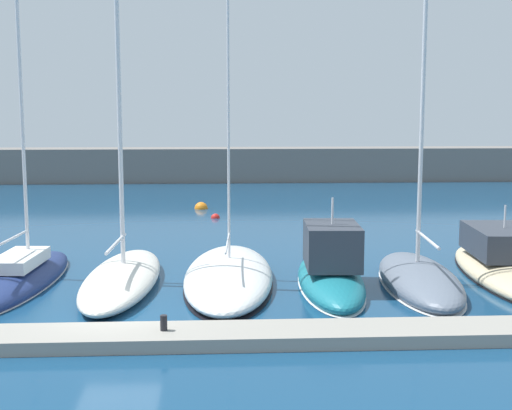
# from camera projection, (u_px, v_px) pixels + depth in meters

# --- Properties ---
(ground_plane) EXTENTS (120.00, 120.00, 0.00)m
(ground_plane) POSITION_uv_depth(u_px,v_px,m) (117.00, 324.00, 21.45)
(ground_plane) COLOR navy
(dock_pier) EXTENTS (36.52, 1.78, 0.39)m
(dock_pier) POSITION_uv_depth(u_px,v_px,m) (107.00, 338.00, 19.48)
(dock_pier) COLOR gray
(dock_pier) RESTS_ON ground_plane
(breakwater_seawall) EXTENTS (108.00, 3.73, 3.06)m
(breakwater_seawall) POSITION_uv_depth(u_px,v_px,m) (184.00, 165.00, 63.65)
(breakwater_seawall) COLOR slate
(breakwater_seawall) RESTS_ON ground_plane
(sailboat_navy_fourth) EXTENTS (3.02, 9.67, 14.30)m
(sailboat_navy_fourth) POSITION_uv_depth(u_px,v_px,m) (20.00, 278.00, 26.17)
(sailboat_navy_fourth) COLOR navy
(sailboat_navy_fourth) RESTS_ON ground_plane
(sailboat_ivory_fifth) EXTENTS (2.91, 9.51, 19.39)m
(sailboat_ivory_fifth) POSITION_uv_depth(u_px,v_px,m) (122.00, 273.00, 25.84)
(sailboat_ivory_fifth) COLOR silver
(sailboat_ivory_fifth) RESTS_ON ground_plane
(sailboat_white_sixth) EXTENTS (3.84, 10.60, 21.99)m
(sailboat_white_sixth) POSITION_uv_depth(u_px,v_px,m) (229.00, 275.00, 26.46)
(sailboat_white_sixth) COLOR white
(sailboat_white_sixth) RESTS_ON ground_plane
(motorboat_teal_seventh) EXTENTS (2.78, 8.37, 3.79)m
(motorboat_teal_seventh) POSITION_uv_depth(u_px,v_px,m) (331.00, 271.00, 25.86)
(motorboat_teal_seventh) COLOR #19707F
(motorboat_teal_seventh) RESTS_ON ground_plane
(sailboat_slate_eighth) EXTENTS (3.31, 8.54, 16.00)m
(sailboat_slate_eighth) POSITION_uv_depth(u_px,v_px,m) (419.00, 278.00, 25.95)
(sailboat_slate_eighth) COLOR slate
(sailboat_slate_eighth) RESTS_ON ground_plane
(motorboat_sand_ninth) EXTENTS (4.16, 10.81, 3.12)m
(motorboat_sand_ninth) POSITION_uv_depth(u_px,v_px,m) (508.00, 266.00, 27.45)
(motorboat_sand_ninth) COLOR beige
(motorboat_sand_ninth) RESTS_ON ground_plane
(mooring_buoy_orange) EXTENTS (0.89, 0.89, 0.89)m
(mooring_buoy_orange) POSITION_uv_depth(u_px,v_px,m) (201.00, 209.00, 46.30)
(mooring_buoy_orange) COLOR orange
(mooring_buoy_orange) RESTS_ON ground_plane
(mooring_buoy_red) EXTENTS (0.55, 0.55, 0.55)m
(mooring_buoy_red) POSITION_uv_depth(u_px,v_px,m) (215.00, 218.00, 42.31)
(mooring_buoy_red) COLOR red
(mooring_buoy_red) RESTS_ON ground_plane
(dock_bollard) EXTENTS (0.20, 0.20, 0.44)m
(dock_bollard) POSITION_uv_depth(u_px,v_px,m) (164.00, 323.00, 19.51)
(dock_bollard) COLOR black
(dock_bollard) RESTS_ON dock_pier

